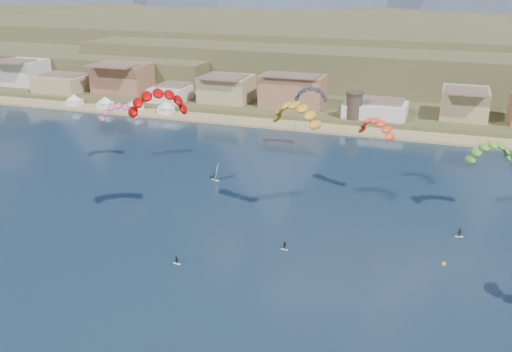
{
  "coord_description": "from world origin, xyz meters",
  "views": [
    {
      "loc": [
        33.07,
        -64.41,
        47.17
      ],
      "look_at": [
        0.0,
        32.0,
        10.0
      ],
      "focal_mm": 39.92,
      "sensor_mm": 36.0,
      "label": 1
    }
  ],
  "objects_px": {
    "kitesurfer_red": "(158,98)",
    "watchtower": "(354,105)",
    "windsurfer": "(216,175)",
    "kitesurfer_yellow": "(296,110)",
    "buoy": "(444,264)",
    "kitesurfer_green": "(490,149)"
  },
  "relations": [
    {
      "from": "buoy",
      "to": "kitesurfer_red",
      "type": "bearing_deg",
      "value": -175.23
    },
    {
      "from": "kitesurfer_red",
      "to": "kitesurfer_yellow",
      "type": "bearing_deg",
      "value": 27.1
    },
    {
      "from": "kitesurfer_red",
      "to": "kitesurfer_yellow",
      "type": "distance_m",
      "value": 24.89
    },
    {
      "from": "kitesurfer_red",
      "to": "buoy",
      "type": "distance_m",
      "value": 56.82
    },
    {
      "from": "kitesurfer_red",
      "to": "kitesurfer_yellow",
      "type": "height_order",
      "value": "kitesurfer_red"
    },
    {
      "from": "kitesurfer_red",
      "to": "watchtower",
      "type": "bearing_deg",
      "value": 77.74
    },
    {
      "from": "buoy",
      "to": "windsurfer",
      "type": "bearing_deg",
      "value": 154.22
    },
    {
      "from": "kitesurfer_red",
      "to": "buoy",
      "type": "xyz_separation_m",
      "value": [
        50.4,
        4.21,
        -25.91
      ]
    },
    {
      "from": "windsurfer",
      "to": "kitesurfer_yellow",
      "type": "bearing_deg",
      "value": -37.24
    },
    {
      "from": "kitesurfer_yellow",
      "to": "kitesurfer_green",
      "type": "height_order",
      "value": "kitesurfer_yellow"
    },
    {
      "from": "watchtower",
      "to": "buoy",
      "type": "xyz_separation_m",
      "value": [
        30.52,
        -87.29,
        -6.23
      ]
    },
    {
      "from": "windsurfer",
      "to": "buoy",
      "type": "distance_m",
      "value": 58.29
    },
    {
      "from": "watchtower",
      "to": "kitesurfer_red",
      "type": "height_order",
      "value": "kitesurfer_red"
    },
    {
      "from": "watchtower",
      "to": "windsurfer",
      "type": "xyz_separation_m",
      "value": [
        -21.97,
        -61.95,
        -5.1
      ]
    },
    {
      "from": "watchtower",
      "to": "kitesurfer_green",
      "type": "height_order",
      "value": "kitesurfer_green"
    },
    {
      "from": "kitesurfer_yellow",
      "to": "kitesurfer_red",
      "type": "bearing_deg",
      "value": -152.9
    },
    {
      "from": "watchtower",
      "to": "kitesurfer_red",
      "type": "distance_m",
      "value": 95.68
    },
    {
      "from": "kitesurfer_green",
      "to": "windsurfer",
      "type": "relative_size",
      "value": 4.58
    },
    {
      "from": "watchtower",
      "to": "kitesurfer_red",
      "type": "xyz_separation_m",
      "value": [
        -19.88,
        -91.5,
        19.67
      ]
    },
    {
      "from": "watchtower",
      "to": "windsurfer",
      "type": "bearing_deg",
      "value": -109.52
    },
    {
      "from": "kitesurfer_red",
      "to": "buoy",
      "type": "height_order",
      "value": "kitesurfer_red"
    },
    {
      "from": "kitesurfer_yellow",
      "to": "windsurfer",
      "type": "bearing_deg",
      "value": 142.76
    }
  ]
}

